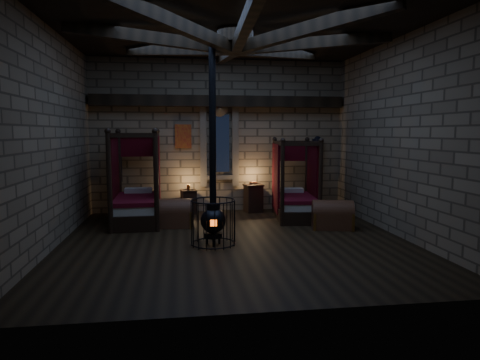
{
  "coord_description": "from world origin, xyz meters",
  "views": [
    {
      "loc": [
        -1.09,
        -8.46,
        2.21
      ],
      "look_at": [
        0.18,
        0.6,
        1.19
      ],
      "focal_mm": 32.0,
      "sensor_mm": 36.0,
      "label": 1
    }
  ],
  "objects": [
    {
      "name": "room",
      "position": [
        -0.0,
        0.09,
        3.74
      ],
      "size": [
        7.02,
        7.02,
        4.29
      ],
      "color": "black",
      "rests_on": "ground"
    },
    {
      "name": "bed_left",
      "position": [
        -2.16,
        2.15,
        0.54
      ],
      "size": [
        1.17,
        2.14,
        2.19
      ],
      "rotation": [
        0.0,
        0.0,
        0.03
      ],
      "color": "black",
      "rests_on": "ground"
    },
    {
      "name": "bed_right",
      "position": [
        1.84,
        2.18,
        0.49
      ],
      "size": [
        1.21,
        1.99,
        1.98
      ],
      "rotation": [
        0.0,
        0.0,
        -0.11
      ],
      "color": "black",
      "rests_on": "ground"
    },
    {
      "name": "trunk_right",
      "position": [
        2.36,
        0.83,
        0.3
      ],
      "size": [
        1.02,
        0.77,
        0.67
      ],
      "rotation": [
        0.0,
        0.0,
        -0.22
      ],
      "color": "#59301C",
      "rests_on": "ground"
    },
    {
      "name": "stove",
      "position": [
        -0.47,
        -0.23,
        0.58
      ],
      "size": [
        0.88,
        0.88,
        4.05
      ],
      "rotation": [
        0.0,
        0.0,
        -0.05
      ],
      "color": "black",
      "rests_on": "ground"
    },
    {
      "name": "nightstand_left",
      "position": [
        -0.88,
        3.08,
        0.34
      ],
      "size": [
        0.48,
        0.46,
        0.8
      ],
      "rotation": [
        0.0,
        0.0,
        0.19
      ],
      "color": "black",
      "rests_on": "ground"
    },
    {
      "name": "nightstand_right",
      "position": [
        0.91,
        3.14,
        0.4
      ],
      "size": [
        0.56,
        0.54,
        0.84
      ],
      "rotation": [
        0.0,
        0.0,
        0.19
      ],
      "color": "black",
      "rests_on": "ground"
    },
    {
      "name": "trunk_left",
      "position": [
        -1.27,
        1.54,
        0.3
      ],
      "size": [
        0.95,
        0.64,
        0.67
      ],
      "rotation": [
        0.0,
        0.0,
        -0.07
      ],
      "color": "#59301C",
      "rests_on": "ground"
    }
  ]
}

